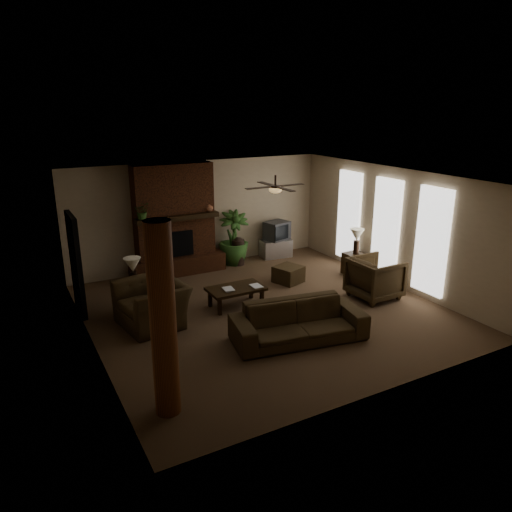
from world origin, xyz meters
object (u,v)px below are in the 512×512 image
armchair_left (152,297)px  tv_stand (276,248)px  armchair_right (375,276)px  ottoman (288,274)px  coffee_table (236,290)px  log_column (163,322)px  side_table_right (355,264)px  lamp_left (133,267)px  lamp_right (357,237)px  floor_vase (238,249)px  side_table_left (135,301)px  sofa (299,316)px  floor_plant (234,249)px

armchair_left → tv_stand: size_ratio=1.56×
armchair_right → ottoman: 2.14m
armchair_left → coffee_table: bearing=81.8°
log_column → side_table_right: log_column is taller
armchair_right → coffee_table: 3.14m
armchair_right → lamp_left: 5.28m
coffee_table → ottoman: coffee_table is taller
log_column → armchair_right: (5.47, 1.85, -0.89)m
lamp_left → lamp_right: 5.59m
tv_stand → lamp_right: (1.01, -2.26, 0.75)m
floor_vase → side_table_left: (-3.33, -1.83, -0.16)m
sofa → lamp_right: 4.04m
tv_stand → log_column: bearing=-126.7°
tv_stand → side_table_left: bearing=-151.0°
armchair_left → coffee_table: (1.84, 0.01, -0.20)m
side_table_right → sofa: bearing=-144.3°
ottoman → floor_vase: size_ratio=0.78×
sofa → coffee_table: bearing=109.7°
side_table_left → side_table_right: 5.62m
side_table_left → side_table_right: bearing=-2.9°
armchair_left → floor_vase: bearing=120.1°
log_column → lamp_right: bearing=28.3°
armchair_left → coffee_table: armchair_left is taller
log_column → side_table_left: bearing=82.2°
sofa → lamp_right: (3.26, 2.33, 0.52)m
sofa → armchair_right: (2.63, 0.90, 0.03)m
ottoman → floor_vase: (-0.48, 1.80, 0.23)m
sofa → floor_vase: size_ratio=3.20×
armchair_right → lamp_right: 1.64m
floor_vase → armchair_right: bearing=-65.2°
floor_vase → floor_plant: bearing=115.0°
log_column → tv_stand: bearing=47.5°
sofa → ottoman: size_ratio=4.10×
log_column → armchair_left: 3.07m
log_column → armchair_left: log_column is taller
armchair_left → floor_plant: 4.08m
armchair_left → side_table_left: size_ratio=2.40×
lamp_left → lamp_right: (5.58, -0.34, 0.00)m
coffee_table → lamp_left: lamp_left is taller
coffee_table → ottoman: 1.94m
armchair_right → ottoman: (-1.17, 1.77, -0.31)m
log_column → armchair_right: bearing=18.7°
coffee_table → tv_stand: bearing=45.8°
side_table_left → armchair_left: bearing=-75.9°
side_table_right → side_table_left: bearing=177.1°
armchair_right → tv_stand: (-0.39, 3.70, -0.26)m
log_column → floor_vase: (3.82, 5.41, -0.97)m
lamp_left → lamp_right: size_ratio=1.00×
armchair_left → floor_plant: armchair_left is taller
side_table_left → lamp_right: bearing=-3.0°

